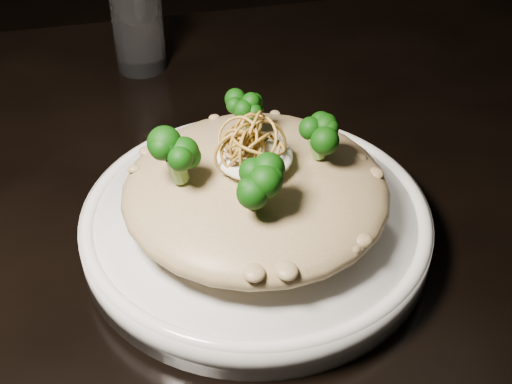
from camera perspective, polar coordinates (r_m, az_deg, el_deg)
The scene contains 7 objects.
table at distance 0.75m, azimuth -3.86°, elevation -5.28°, with size 1.10×0.80×0.75m.
plate at distance 0.63m, azimuth 0.00°, elevation -2.73°, with size 0.31×0.31×0.03m, color silver.
risotto at distance 0.61m, azimuth -0.03°, elevation 0.13°, with size 0.23×0.23×0.05m, color brown.
broccoli at distance 0.58m, azimuth -0.50°, elevation 3.89°, with size 0.13×0.13×0.05m, color black, non-canonical shape.
cheese at distance 0.59m, azimuth -0.13°, elevation 2.86°, with size 0.06×0.06×0.02m, color white.
shallots at distance 0.57m, azimuth -0.53°, elevation 4.79°, with size 0.05×0.05×0.04m, color brown, non-canonical shape.
drinking_glass at distance 0.88m, azimuth -9.41°, elevation 12.85°, with size 0.06×0.06×0.11m, color silver.
Camera 1 is at (-0.07, -0.53, 1.19)m, focal length 50.00 mm.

